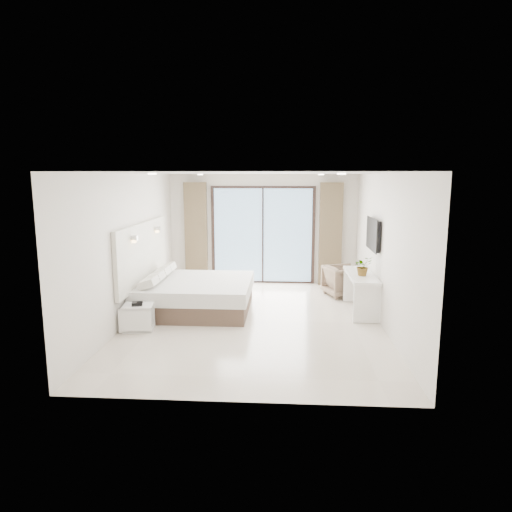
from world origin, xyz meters
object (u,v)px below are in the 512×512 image
object	(u,v)px
bed	(195,295)
console_desk	(361,284)
nightstand	(139,317)
armchair	(343,279)

from	to	relation	value
bed	console_desk	world-z (taller)	console_desk
nightstand	armchair	xyz separation A→B (m)	(3.82, 2.57, 0.14)
nightstand	bed	bearing A→B (deg)	51.46
nightstand	console_desk	xyz separation A→B (m)	(4.01, 1.36, 0.33)
nightstand	console_desk	size ratio (longest dim) A/B	0.35
console_desk	bed	bearing A→B (deg)	-178.29
nightstand	armchair	size ratio (longest dim) A/B	0.74
bed	armchair	distance (m)	3.34
bed	armchair	xyz separation A→B (m)	(3.07, 1.31, 0.06)
nightstand	armchair	distance (m)	4.61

